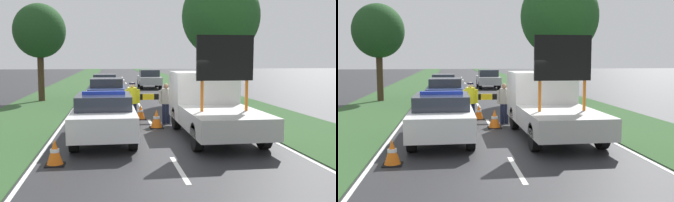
% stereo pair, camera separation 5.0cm
% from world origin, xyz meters
% --- Properties ---
extents(ground_plane, '(160.00, 160.00, 0.00)m').
position_xyz_m(ground_plane, '(0.00, 0.00, 0.00)').
color(ground_plane, '#28282B').
extents(lane_markings, '(6.94, 63.37, 0.01)m').
position_xyz_m(lane_markings, '(0.00, 14.07, 0.00)').
color(lane_markings, silver).
rests_on(lane_markings, ground).
extents(grass_verge_left, '(3.59, 120.00, 0.03)m').
position_xyz_m(grass_verge_left, '(-5.31, 20.00, 0.01)').
color(grass_verge_left, '#2D5128').
rests_on(grass_verge_left, ground).
extents(grass_verge_right, '(3.59, 120.00, 0.03)m').
position_xyz_m(grass_verge_right, '(5.31, 20.00, 0.01)').
color(grass_verge_right, '#2D5128').
rests_on(grass_verge_right, ground).
extents(police_car, '(1.86, 4.74, 1.56)m').
position_xyz_m(police_car, '(-1.76, 0.04, 0.78)').
color(police_car, white).
rests_on(police_car, ground).
extents(work_truck, '(2.18, 5.48, 3.23)m').
position_xyz_m(work_truck, '(1.76, 0.55, 1.04)').
color(work_truck, white).
rests_on(work_truck, ground).
extents(road_barrier, '(2.81, 0.08, 1.11)m').
position_xyz_m(road_barrier, '(0.20, 3.67, 0.91)').
color(road_barrier, black).
rests_on(road_barrier, ground).
extents(police_officer, '(0.59, 0.38, 1.64)m').
position_xyz_m(police_officer, '(-0.73, 2.84, 0.98)').
color(police_officer, '#191E38').
rests_on(police_officer, ground).
extents(pedestrian_civilian, '(0.57, 0.36, 1.58)m').
position_xyz_m(pedestrian_civilian, '(0.59, 2.89, 0.92)').
color(pedestrian_civilian, '#191E38').
rests_on(pedestrian_civilian, ground).
extents(traffic_cone_near_police, '(0.46, 0.46, 0.63)m').
position_xyz_m(traffic_cone_near_police, '(-2.90, -2.71, 0.31)').
color(traffic_cone_near_police, black).
rests_on(traffic_cone_near_police, ground).
extents(traffic_cone_centre_front, '(0.45, 0.45, 0.63)m').
position_xyz_m(traffic_cone_centre_front, '(-0.32, 4.08, 0.31)').
color(traffic_cone_centre_front, black).
rests_on(traffic_cone_centre_front, ground).
extents(traffic_cone_near_truck, '(0.50, 0.50, 0.69)m').
position_xyz_m(traffic_cone_near_truck, '(0.10, 1.95, 0.34)').
color(traffic_cone_near_truck, black).
rests_on(traffic_cone_near_truck, ground).
extents(traffic_cone_behind_barrier, '(0.46, 0.46, 0.64)m').
position_xyz_m(traffic_cone_behind_barrier, '(-2.72, 3.24, 0.31)').
color(traffic_cone_behind_barrier, black).
rests_on(traffic_cone_behind_barrier, ground).
extents(traffic_cone_lane_edge, '(0.46, 0.46, 0.64)m').
position_xyz_m(traffic_cone_lane_edge, '(-0.87, 3.52, 0.32)').
color(traffic_cone_lane_edge, black).
rests_on(traffic_cone_lane_edge, ground).
extents(queued_car_hatch_blue, '(1.85, 3.99, 1.51)m').
position_xyz_m(queued_car_hatch_blue, '(-1.76, 8.65, 0.79)').
color(queued_car_hatch_blue, navy).
rests_on(queued_car_hatch_blue, ground).
extents(queued_car_van_white, '(1.71, 4.56, 1.44)m').
position_xyz_m(queued_car_van_white, '(-1.95, 15.61, 0.74)').
color(queued_car_van_white, silver).
rests_on(queued_car_van_white, ground).
extents(queued_car_sedan_silver, '(1.79, 4.19, 1.57)m').
position_xyz_m(queued_car_sedan_silver, '(1.70, 21.09, 0.80)').
color(queued_car_sedan_silver, '#B2B2B7').
rests_on(queued_car_sedan_silver, ground).
extents(roadside_tree_near_left, '(4.65, 4.65, 7.49)m').
position_xyz_m(roadside_tree_near_left, '(5.02, 10.90, 5.03)').
color(roadside_tree_near_left, '#42301E').
rests_on(roadside_tree_near_left, ground).
extents(roadside_tree_near_right, '(3.01, 3.01, 5.73)m').
position_xyz_m(roadside_tree_near_right, '(-5.62, 11.85, 4.11)').
color(roadside_tree_near_right, '#42301E').
rests_on(roadside_tree_near_right, ground).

